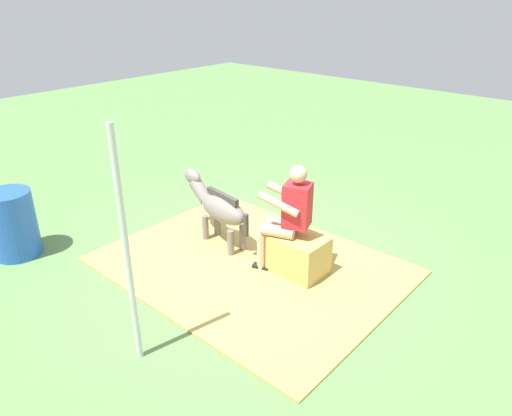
{
  "coord_description": "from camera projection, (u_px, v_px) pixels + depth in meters",
  "views": [
    {
      "loc": [
        -3.72,
        4.02,
        3.21
      ],
      "look_at": [
        0.04,
        -0.24,
        0.55
      ],
      "focal_mm": 33.65,
      "sensor_mm": 36.0,
      "label": 1
    }
  ],
  "objects": [
    {
      "name": "ground_plane",
      "position": [
        246.0,
        252.0,
        6.32
      ],
      "size": [
        24.0,
        24.0,
        0.0
      ],
      "primitive_type": "plane",
      "color": "#608C4C"
    },
    {
      "name": "tent_pole_left",
      "position": [
        127.0,
        253.0,
        4.09
      ],
      "size": [
        0.06,
        0.06,
        2.27
      ],
      "primitive_type": "cylinder",
      "color": "silver",
      "rests_on": "ground"
    },
    {
      "name": "pony_standing",
      "position": [
        219.0,
        207.0,
        6.33
      ],
      "size": [
        1.34,
        0.43,
        0.9
      ],
      "color": "slate",
      "rests_on": "ground"
    },
    {
      "name": "hay_patch",
      "position": [
        251.0,
        265.0,
        6.01
      ],
      "size": [
        3.54,
        2.71,
        0.02
      ],
      "primitive_type": "cube",
      "color": "tan",
      "rests_on": "ground"
    },
    {
      "name": "hay_bale",
      "position": [
        299.0,
        255.0,
        5.77
      ],
      "size": [
        0.63,
        0.49,
        0.5
      ],
      "primitive_type": "cube",
      "color": "tan",
      "rests_on": "ground"
    },
    {
      "name": "person_seated",
      "position": [
        287.0,
        214.0,
        5.62
      ],
      "size": [
        0.72,
        0.56,
        1.38
      ],
      "color": "#D8AD8C",
      "rests_on": "ground"
    },
    {
      "name": "water_barrel",
      "position": [
        13.0,
        224.0,
        6.11
      ],
      "size": [
        0.58,
        0.58,
        0.87
      ],
      "primitive_type": "cylinder",
      "color": "blue",
      "rests_on": "ground"
    }
  ]
}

